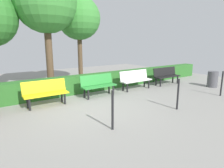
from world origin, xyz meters
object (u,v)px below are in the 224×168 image
(bench_black, at_px, (166,75))
(bench_yellow, at_px, (46,92))
(bench_white, at_px, (135,79))
(bench_green, at_px, (98,84))
(tree_mid, at_px, (46,2))
(trash_bin, at_px, (213,79))
(tree_near, at_px, (79,19))

(bench_black, distance_m, bench_yellow, 6.09)
(bench_black, distance_m, bench_white, 2.01)
(bench_green, height_order, bench_yellow, same)
(tree_mid, relative_size, trash_bin, 6.82)
(bench_black, distance_m, bench_green, 4.00)
(trash_bin, bearing_deg, bench_black, -51.58)
(bench_green, bearing_deg, bench_black, 177.18)
(bench_green, distance_m, tree_mid, 4.19)
(bench_black, distance_m, trash_bin, 2.17)
(bench_black, relative_size, tree_near, 0.36)
(bench_black, xyz_separation_m, bench_yellow, (6.09, -0.09, -0.00))
(bench_yellow, xyz_separation_m, tree_mid, (-0.94, -2.33, 3.30))
(bench_green, bearing_deg, tree_near, -103.63)
(bench_black, relative_size, bench_yellow, 1.08)
(bench_black, bearing_deg, bench_white, -1.67)
(bench_white, relative_size, tree_mid, 0.31)
(bench_green, distance_m, trash_bin, 5.64)
(tree_near, height_order, trash_bin, tree_near)
(bench_green, bearing_deg, bench_white, 178.96)
(bench_yellow, height_order, trash_bin, bench_yellow)
(bench_yellow, distance_m, trash_bin, 7.64)
(bench_white, distance_m, tree_mid, 5.11)
(bench_yellow, distance_m, tree_mid, 4.15)
(tree_near, bearing_deg, trash_bin, 135.63)
(bench_yellow, relative_size, tree_near, 0.33)
(bench_green, height_order, tree_mid, tree_mid)
(tree_mid, bearing_deg, trash_bin, 147.63)
(bench_yellow, xyz_separation_m, trash_bin, (-7.43, 1.79, -0.10))
(bench_black, relative_size, trash_bin, 2.10)
(bench_white, height_order, tree_mid, tree_mid)
(bench_yellow, relative_size, trash_bin, 1.94)
(bench_green, xyz_separation_m, tree_near, (-0.62, -2.82, 2.81))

